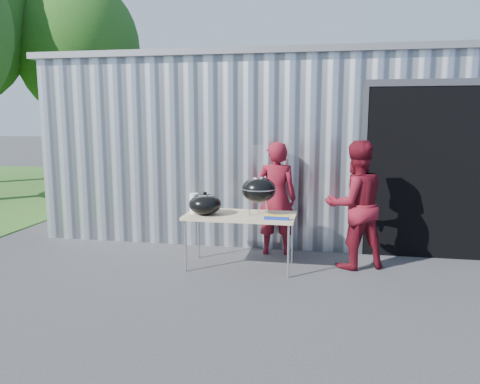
% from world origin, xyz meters
% --- Properties ---
extents(ground, '(80.00, 80.00, 0.00)m').
position_xyz_m(ground, '(0.00, 0.00, 0.00)').
color(ground, '#333336').
extents(building, '(8.20, 6.20, 3.10)m').
position_xyz_m(building, '(0.92, 4.59, 1.54)').
color(building, silver).
rests_on(building, ground).
extents(tree_far, '(3.92, 3.92, 6.49)m').
position_xyz_m(tree_far, '(-6.50, 9.00, 4.22)').
color(tree_far, '#442D19').
rests_on(tree_far, ground).
extents(folding_table, '(1.50, 0.75, 0.75)m').
position_xyz_m(folding_table, '(0.39, 0.72, 0.71)').
color(folding_table, tan).
rests_on(folding_table, ground).
extents(kettle_grill, '(0.47, 0.47, 0.95)m').
position_xyz_m(kettle_grill, '(0.63, 0.77, 1.16)').
color(kettle_grill, black).
rests_on(kettle_grill, folding_table).
extents(grill_lid, '(0.44, 0.44, 0.32)m').
position_xyz_m(grill_lid, '(-0.08, 0.62, 0.89)').
color(grill_lid, black).
rests_on(grill_lid, folding_table).
extents(paper_towels, '(0.12, 0.12, 0.28)m').
position_xyz_m(paper_towels, '(-0.25, 0.67, 0.89)').
color(paper_towels, white).
rests_on(paper_towels, folding_table).
extents(white_tub, '(0.20, 0.15, 0.10)m').
position_xyz_m(white_tub, '(-0.16, 0.89, 0.80)').
color(white_tub, white).
rests_on(white_tub, folding_table).
extents(foil_box, '(0.32, 0.05, 0.06)m').
position_xyz_m(foil_box, '(0.91, 0.47, 0.78)').
color(foil_box, '#172E9A').
rests_on(foil_box, folding_table).
extents(person_cook, '(0.66, 0.47, 1.71)m').
position_xyz_m(person_cook, '(0.79, 1.47, 0.86)').
color(person_cook, maroon).
rests_on(person_cook, ground).
extents(person_bystander, '(1.05, 0.95, 1.76)m').
position_xyz_m(person_bystander, '(1.93, 1.03, 0.88)').
color(person_bystander, maroon).
rests_on(person_bystander, ground).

